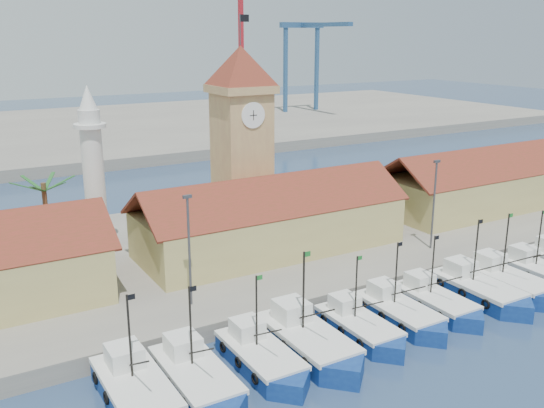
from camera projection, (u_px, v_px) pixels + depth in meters
ground at (407, 348)px, 44.63m from camera, size 400.00×400.00×0.00m
quay at (252, 244)px, 64.36m from camera, size 140.00×32.00×1.50m
terminal at (69, 132)px, 135.72m from camera, size 240.00×80.00×2.00m
boat_0 at (138, 394)px, 37.49m from camera, size 3.64×9.96×7.54m
boat_1 at (198, 381)px, 38.97m from camera, size 3.57×9.78×7.40m
boat_2 at (263, 360)px, 41.58m from camera, size 3.39×9.27×7.02m
boat_3 at (310, 344)px, 43.51m from camera, size 3.85×10.55×7.98m
boat_4 at (361, 329)px, 45.95m from camera, size 3.23×8.84×6.69m
boat_5 at (401, 315)px, 48.28m from camera, size 3.34×9.16×6.93m
boat_6 at (437, 304)px, 50.21m from camera, size 3.27×8.97×6.79m
boat_7 at (480, 292)px, 52.38m from camera, size 3.61×9.89×7.49m
boat_8 at (510, 284)px, 54.07m from camera, size 3.62×9.91×7.50m
boat_9 at (543, 275)px, 56.23m from camera, size 3.43×9.41×7.12m
hall_center at (271, 225)px, 60.16m from camera, size 27.04×10.13×7.61m
hall_right at (491, 186)px, 75.72m from camera, size 31.20×10.13×7.61m
clock_tower at (242, 137)px, 62.97m from camera, size 5.80×5.80×22.70m
minaret at (93, 170)px, 57.95m from camera, size 3.00×3.00×16.30m
palm_tree at (47, 218)px, 54.80m from camera, size 5.60×5.03×8.39m
lamp_posts at (321, 221)px, 53.08m from camera, size 80.70×0.25×9.03m
crane_red_right at (243, 18)px, 143.89m from camera, size 1.00×31.22×43.38m
gantry at (309, 43)px, 157.93m from camera, size 13.00×22.00×23.20m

